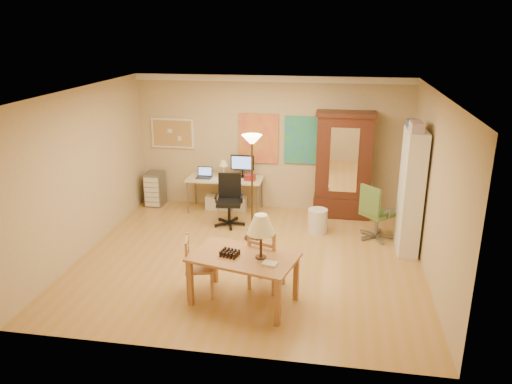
% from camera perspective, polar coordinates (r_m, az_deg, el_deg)
% --- Properties ---
extents(floor, '(5.50, 5.50, 0.00)m').
position_cam_1_polar(floor, '(8.22, -0.74, -7.62)').
color(floor, '#AD823D').
rests_on(floor, ground).
extents(crown_molding, '(5.50, 0.08, 0.12)m').
position_cam_1_polar(crown_molding, '(9.85, 1.77, 12.82)').
color(crown_molding, white).
rests_on(crown_molding, floor).
extents(corkboard, '(0.90, 0.04, 0.62)m').
position_cam_1_polar(corkboard, '(10.51, -9.51, 6.65)').
color(corkboard, tan).
rests_on(corkboard, floor).
extents(art_panel_left, '(0.80, 0.04, 1.00)m').
position_cam_1_polar(art_panel_left, '(10.09, 0.29, 6.12)').
color(art_panel_left, gold).
rests_on(art_panel_left, floor).
extents(art_panel_right, '(0.75, 0.04, 0.95)m').
position_cam_1_polar(art_panel_right, '(9.99, 5.42, 5.91)').
color(art_panel_right, teal).
rests_on(art_panel_right, floor).
extents(dining_table, '(1.55, 1.15, 1.31)m').
position_cam_1_polar(dining_table, '(6.65, -0.72, -6.38)').
color(dining_table, brown).
rests_on(dining_table, floor).
extents(ladder_chair_back, '(0.55, 0.53, 0.96)m').
position_cam_1_polar(ladder_chair_back, '(7.18, 1.13, -7.75)').
color(ladder_chair_back, '#A86F4D').
rests_on(ladder_chair_back, floor).
extents(ladder_chair_left, '(0.47, 0.48, 0.87)m').
position_cam_1_polar(ladder_chair_left, '(7.10, -6.69, -8.58)').
color(ladder_chair_left, '#A86F4D').
rests_on(ladder_chair_left, floor).
extents(torchiere_lamp, '(0.34, 0.34, 1.89)m').
position_cam_1_polar(torchiere_lamp, '(8.44, -0.46, 4.06)').
color(torchiere_lamp, '#41321A').
rests_on(torchiere_lamp, floor).
extents(computer_desk, '(1.52, 0.66, 1.15)m').
position_cam_1_polar(computer_desk, '(10.18, -3.34, 0.18)').
color(computer_desk, beige).
rests_on(computer_desk, floor).
extents(office_chair_black, '(0.60, 0.60, 0.98)m').
position_cam_1_polar(office_chair_black, '(9.48, -3.07, -2.25)').
color(office_chair_black, black).
rests_on(office_chair_black, floor).
extents(office_chair_green, '(0.65, 0.65, 1.01)m').
position_cam_1_polar(office_chair_green, '(9.11, 13.44, -3.61)').
color(office_chair_green, slate).
rests_on(office_chair_green, floor).
extents(drawer_cart, '(0.35, 0.42, 0.70)m').
position_cam_1_polar(drawer_cart, '(10.68, -11.47, 0.35)').
color(drawer_cart, slate).
rests_on(drawer_cart, floor).
extents(armoire, '(1.13, 0.54, 2.08)m').
position_cam_1_polar(armoire, '(9.88, 9.92, 2.29)').
color(armoire, '#3B1A10').
rests_on(armoire, floor).
extents(bookshelf, '(0.31, 0.83, 2.06)m').
position_cam_1_polar(bookshelf, '(8.55, 17.26, -0.02)').
color(bookshelf, white).
rests_on(bookshelf, floor).
extents(wastebin, '(0.36, 0.36, 0.45)m').
position_cam_1_polar(wastebin, '(9.20, 7.05, -3.29)').
color(wastebin, silver).
rests_on(wastebin, floor).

